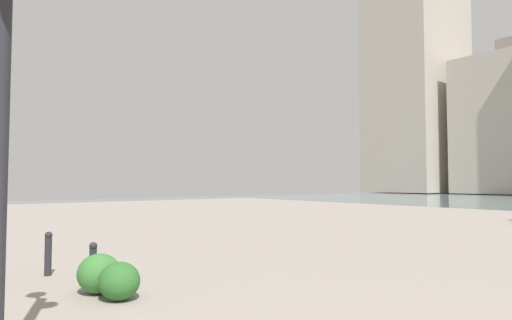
{
  "coord_description": "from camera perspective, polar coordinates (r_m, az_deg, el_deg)",
  "views": [
    {
      "loc": [
        -1.1,
        1.31,
        1.69
      ],
      "look_at": [
        8.39,
        -6.04,
        2.28
      ],
      "focal_mm": 30.97,
      "sensor_mm": 36.0,
      "label": 1
    }
  ],
  "objects": [
    {
      "name": "shrub_low",
      "position": [
        6.83,
        -17.24,
        -14.7
      ],
      "size": [
        0.64,
        0.57,
        0.54
      ],
      "color": "#2D6628",
      "rests_on": "ground"
    },
    {
      "name": "bollard_near",
      "position": [
        8.02,
        -20.31,
        -12.22
      ],
      "size": [
        0.13,
        0.13,
        0.68
      ],
      "color": "#232328",
      "rests_on": "ground"
    },
    {
      "name": "lamppost",
      "position": [
        4.6,
        -30.01,
        8.02
      ],
      "size": [
        0.98,
        0.28,
        3.76
      ],
      "color": "#232328",
      "rests_on": "ground"
    },
    {
      "name": "bollard_mid",
      "position": [
        8.95,
        -25.26,
        -10.77
      ],
      "size": [
        0.13,
        0.13,
        0.79
      ],
      "color": "#232328",
      "rests_on": "ground"
    },
    {
      "name": "shrub_round",
      "position": [
        7.32,
        -19.62,
        -13.64
      ],
      "size": [
        0.7,
        0.63,
        0.6
      ],
      "color": "#387533",
      "rests_on": "ground"
    },
    {
      "name": "building_highrise",
      "position": [
        80.02,
        19.91,
        9.59
      ],
      "size": [
        12.16,
        14.5,
        37.26
      ],
      "color": "#B2A899",
      "rests_on": "ground"
    }
  ]
}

